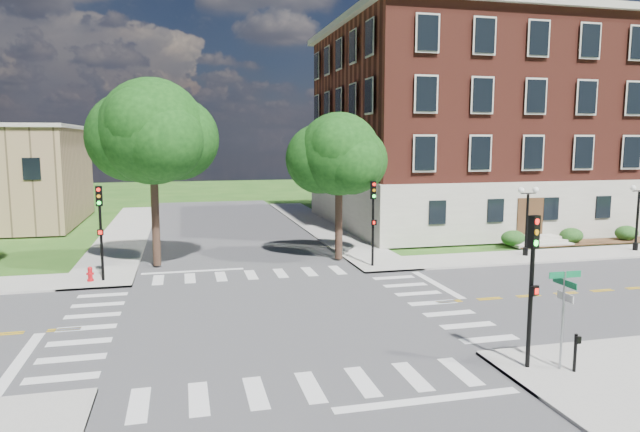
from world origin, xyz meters
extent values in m
plane|color=#244F16|center=(0.00, 0.00, 0.00)|extent=(160.00, 160.00, 0.00)
cube|color=#3D3D3F|center=(0.00, 0.00, 0.01)|extent=(90.00, 12.00, 0.01)
cube|color=#3D3D3F|center=(0.00, 0.00, 0.01)|extent=(12.00, 90.00, 0.01)
cube|color=#9E9B93|center=(23.00, 7.75, 0.06)|extent=(34.00, 3.50, 0.12)
cube|color=#9E9B93|center=(7.75, 23.00, 0.06)|extent=(3.50, 34.00, 0.12)
cube|color=#9E9B93|center=(-7.75, 23.00, 0.06)|extent=(3.50, 34.00, 0.12)
cube|color=silver|center=(8.80, 3.00, 0.00)|extent=(0.40, 5.50, 0.00)
cube|color=#AEA999|center=(24.00, 22.00, 2.22)|extent=(30.00, 20.00, 4.20)
cube|color=#5F251B|center=(24.00, 22.00, 10.22)|extent=(29.55, 19.70, 11.80)
cube|color=#AEA999|center=(24.00, 22.00, 16.37)|extent=(30.60, 20.60, 0.50)
cube|color=#472D19|center=(20.00, 11.96, 1.82)|extent=(2.00, 0.10, 2.80)
cylinder|color=black|center=(-4.96, 10.38, 2.42)|extent=(0.44, 0.44, 4.60)
sphere|color=#0F340E|center=(-4.96, 10.38, 7.66)|extent=(5.88, 5.88, 5.88)
cylinder|color=black|center=(5.56, 9.67, 2.03)|extent=(0.44, 0.44, 3.82)
sphere|color=#0F340E|center=(5.56, 9.67, 6.38)|extent=(4.88, 4.88, 4.88)
cylinder|color=black|center=(6.90, -7.59, 2.02)|extent=(0.14, 0.14, 3.80)
cube|color=black|center=(6.90, -7.59, 4.42)|extent=(0.38, 0.33, 1.00)
cylinder|color=red|center=(6.90, -7.72, 4.75)|extent=(0.19, 0.12, 0.18)
cylinder|color=orange|center=(6.90, -7.72, 4.42)|extent=(0.19, 0.12, 0.18)
cylinder|color=#19E533|center=(6.90, -7.72, 4.09)|extent=(0.19, 0.12, 0.18)
cube|color=black|center=(6.90, -7.77, 2.62)|extent=(0.32, 0.23, 0.30)
cylinder|color=black|center=(6.92, 7.39, 2.02)|extent=(0.14, 0.14, 3.80)
cube|color=black|center=(6.92, 7.39, 4.42)|extent=(0.38, 0.33, 1.00)
cylinder|color=red|center=(6.92, 7.26, 4.75)|extent=(0.18, 0.12, 0.18)
cylinder|color=orange|center=(6.92, 7.26, 4.42)|extent=(0.18, 0.12, 0.18)
cylinder|color=#19E533|center=(6.92, 7.26, 4.09)|extent=(0.18, 0.12, 0.18)
cube|color=black|center=(6.92, 7.21, 2.62)|extent=(0.32, 0.23, 0.30)
cylinder|color=black|center=(-7.49, 7.39, 2.02)|extent=(0.14, 0.14, 3.80)
cube|color=black|center=(-7.49, 7.39, 4.42)|extent=(0.33, 0.24, 1.00)
cylinder|color=red|center=(-7.49, 7.26, 4.75)|extent=(0.18, 0.06, 0.18)
cylinder|color=orange|center=(-7.49, 7.26, 4.42)|extent=(0.18, 0.06, 0.18)
cylinder|color=#19E533|center=(-7.49, 7.26, 4.09)|extent=(0.18, 0.06, 0.18)
cube|color=black|center=(-7.49, 7.21, 2.62)|extent=(0.31, 0.14, 0.30)
cylinder|color=black|center=(17.04, 7.90, 0.37)|extent=(0.32, 0.32, 0.50)
cylinder|color=black|center=(17.04, 7.90, 2.02)|extent=(0.16, 0.16, 3.80)
cube|color=black|center=(17.04, 7.90, 3.97)|extent=(1.00, 0.06, 0.06)
sphere|color=white|center=(16.54, 7.90, 4.17)|extent=(0.36, 0.36, 0.36)
sphere|color=white|center=(17.54, 7.90, 4.17)|extent=(0.36, 0.36, 0.36)
cylinder|color=black|center=(24.91, 7.68, 0.37)|extent=(0.32, 0.32, 0.50)
cylinder|color=black|center=(24.91, 7.68, 2.02)|extent=(0.16, 0.16, 3.80)
cube|color=black|center=(24.91, 7.68, 3.97)|extent=(1.00, 0.06, 0.06)
sphere|color=white|center=(24.41, 7.68, 4.17)|extent=(0.36, 0.36, 0.36)
cylinder|color=gray|center=(7.79, -7.97, 1.67)|extent=(0.07, 0.07, 3.10)
cube|color=#0C673D|center=(7.79, -7.97, 3.12)|extent=(1.10, 0.03, 0.20)
cube|color=#0C673D|center=(7.79, -7.97, 2.87)|extent=(0.03, 1.10, 0.20)
cube|color=silver|center=(7.84, -7.97, 2.42)|extent=(0.03, 0.75, 0.25)
cylinder|color=black|center=(8.08, -8.26, 0.72)|extent=(0.10, 0.10, 1.20)
cube|color=black|center=(8.08, -8.38, 1.17)|extent=(0.14, 0.08, 0.22)
cylinder|color=red|center=(-8.10, 7.36, 0.17)|extent=(0.32, 0.32, 0.10)
cylinder|color=red|center=(-8.10, 7.36, 0.42)|extent=(0.22, 0.22, 0.60)
sphere|color=red|center=(-8.10, 7.36, 0.75)|extent=(0.24, 0.24, 0.24)
cylinder|color=red|center=(-8.10, 7.36, 0.50)|extent=(0.35, 0.12, 0.12)
cylinder|color=red|center=(-8.10, 7.36, 0.50)|extent=(0.12, 0.35, 0.12)
camera|label=1|loc=(-3.48, -22.66, 7.18)|focal=32.00mm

